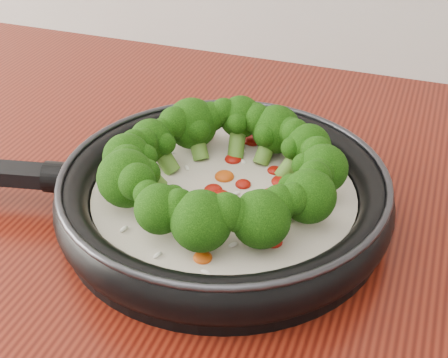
% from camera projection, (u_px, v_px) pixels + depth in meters
% --- Properties ---
extents(skillet, '(0.56, 0.41, 0.10)m').
position_uv_depth(skillet, '(221.00, 189.00, 0.63)').
color(skillet, black).
rests_on(skillet, counter).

